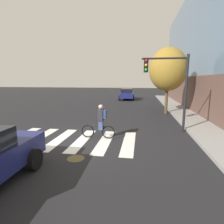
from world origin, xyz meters
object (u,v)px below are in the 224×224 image
(traffic_light_near, at_px, (171,80))
(cyclist, at_px, (100,122))
(fire_hydrant, at_px, (206,113))
(manhole_cover, at_px, (76,158))
(street_tree_near, at_px, (168,69))
(sedan_mid, at_px, (127,94))

(traffic_light_near, bearing_deg, cyclist, -151.58)
(fire_hydrant, bearing_deg, traffic_light_near, -132.79)
(manhole_cover, height_order, street_tree_near, street_tree_near)
(fire_hydrant, bearing_deg, street_tree_near, 140.47)
(manhole_cover, bearing_deg, cyclist, 81.08)
(cyclist, height_order, fire_hydrant, cyclist)
(sedan_mid, distance_m, cyclist, 18.38)
(manhole_cover, relative_size, sedan_mid, 0.13)
(manhole_cover, bearing_deg, street_tree_near, 65.51)
(manhole_cover, xyz_separation_m, fire_hydrant, (7.02, 7.72, 0.53))
(sedan_mid, bearing_deg, traffic_light_near, -77.47)
(cyclist, relative_size, street_tree_near, 0.31)
(sedan_mid, bearing_deg, manhole_cover, -90.58)
(manhole_cover, height_order, sedan_mid, sedan_mid)
(cyclist, relative_size, fire_hydrant, 2.19)
(fire_hydrant, distance_m, street_tree_near, 4.59)
(manhole_cover, height_order, cyclist, cyclist)
(cyclist, distance_m, street_tree_near, 8.92)
(manhole_cover, height_order, traffic_light_near, traffic_light_near)
(cyclist, bearing_deg, fire_hydrant, 38.53)
(traffic_light_near, xyz_separation_m, fire_hydrant, (3.14, 3.39, -2.33))
(cyclist, height_order, traffic_light_near, traffic_light_near)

